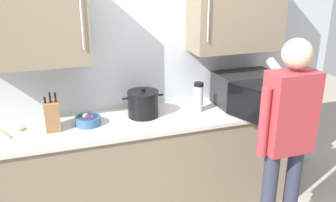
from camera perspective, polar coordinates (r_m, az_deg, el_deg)
name	(u,v)px	position (r m, az deg, el deg)	size (l,w,h in m)	color
back_wall_tiled	(139,50)	(3.22, -4.59, 7.86)	(4.04, 0.44, 2.66)	#B2BCC1
counter_unit	(150,166)	(3.30, -2.78, -10.01)	(2.83, 0.63, 0.91)	#756651
microwave_oven	(244,89)	(3.41, 11.65, 1.78)	(0.55, 0.73, 0.29)	black
knife_block	(52,115)	(2.97, -17.57, -2.16)	(0.11, 0.15, 0.31)	brown
stock_pot	(143,104)	(3.09, -3.90, -0.42)	(0.36, 0.26, 0.25)	black
fruit_bowl	(88,120)	(3.01, -12.31, -2.86)	(0.20, 0.20, 0.10)	#335684
thermos_flask	(198,97)	(3.20, 4.74, 0.63)	(0.08, 0.08, 0.26)	#B7BABF
wooden_spoon	(15,131)	(3.06, -22.72, -4.31)	(0.20, 0.18, 0.02)	#A37547
person_figure	(286,133)	(2.72, 17.91, -4.82)	(0.44, 0.63, 1.68)	#282D3D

